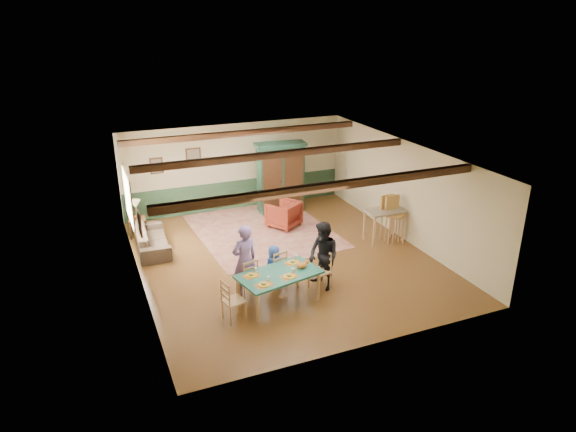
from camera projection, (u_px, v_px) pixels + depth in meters
name	position (u px, v px, depth m)	size (l,w,h in m)	color
floor	(284.00, 258.00, 13.00)	(8.00, 8.00, 0.00)	#543417
wall_back	(235.00, 167.00, 15.94)	(7.00, 0.02, 2.70)	beige
wall_left	(137.00, 230.00, 11.25)	(0.02, 8.00, 2.70)	beige
wall_right	(405.00, 191.00, 13.76)	(0.02, 8.00, 2.70)	beige
ceiling	(284.00, 155.00, 12.01)	(7.00, 8.00, 0.02)	white
wainscot_back	(237.00, 194.00, 16.25)	(6.95, 0.03, 0.90)	#1F3925
ceiling_beam_front	(328.00, 187.00, 10.07)	(6.95, 0.16, 0.16)	black
ceiling_beam_mid	(278.00, 154.00, 12.39)	(6.95, 0.16, 0.16)	black
ceiling_beam_back	(244.00, 133.00, 14.62)	(6.95, 0.16, 0.16)	black
window_left	(128.00, 198.00, 12.65)	(0.06, 1.60, 1.30)	white
picture_left_wall	(140.00, 223.00, 10.60)	(0.04, 0.42, 0.52)	gray
picture_back_a	(193.00, 157.00, 15.29)	(0.45, 0.04, 0.55)	gray
picture_back_b	(156.00, 166.00, 14.95)	(0.38, 0.04, 0.48)	gray
dining_table	(279.00, 288.00, 10.86)	(1.71, 0.95, 0.71)	#1D5D4C
dining_chair_far_left	(247.00, 277.00, 11.14)	(0.40, 0.42, 0.90)	tan
dining_chair_far_right	(276.00, 268.00, 11.54)	(0.40, 0.42, 0.90)	tan
dining_chair_end_left	(234.00, 300.00, 10.24)	(0.40, 0.42, 0.90)	tan
dining_chair_end_right	(320.00, 271.00, 11.40)	(0.40, 0.42, 0.90)	tan
person_man	(245.00, 260.00, 11.06)	(0.60, 0.39, 1.64)	#7D5FA4
person_woman	(323.00, 256.00, 11.33)	(0.76, 0.59, 1.57)	black
person_child	(274.00, 265.00, 11.59)	(0.47, 0.30, 0.95)	#284BA0
cat	(302.00, 265.00, 10.90)	(0.34, 0.13, 0.17)	orange
place_setting_near_left	(264.00, 283.00, 10.25)	(0.38, 0.28, 0.11)	gold
place_setting_near_center	(289.00, 274.00, 10.57)	(0.38, 0.28, 0.11)	gold
place_setting_far_left	(252.00, 274.00, 10.61)	(0.38, 0.28, 0.11)	gold
place_setting_far_right	(293.00, 261.00, 11.16)	(0.38, 0.28, 0.11)	gold
area_rug	(263.00, 231.00, 14.64)	(3.58, 4.25, 0.01)	#CDB295
armoire	(281.00, 177.00, 15.78)	(1.54, 0.61, 2.17)	#133023
armchair	(284.00, 214.00, 14.83)	(0.81, 0.84, 0.76)	#541610
sofa	(152.00, 239.00, 13.43)	(1.96, 0.76, 0.57)	#3A2E24
end_table	(138.00, 227.00, 14.18)	(0.45, 0.45, 0.56)	black
table_lamp	(136.00, 209.00, 13.98)	(0.28, 0.28, 0.51)	#CABC82
counter_table	(384.00, 225.00, 13.89)	(1.06, 0.62, 0.89)	tan
bar_stool_left	(391.00, 219.00, 13.78)	(0.45, 0.49, 1.27)	tan
bar_stool_right	(396.00, 220.00, 13.70)	(0.45, 0.50, 1.28)	tan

